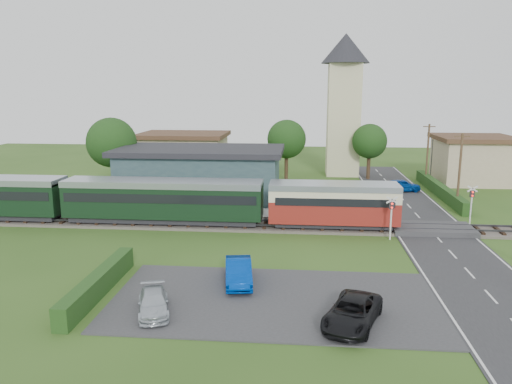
# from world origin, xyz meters

# --- Properties ---
(ground) EXTENTS (120.00, 120.00, 0.00)m
(ground) POSITION_xyz_m (0.00, 0.00, 0.00)
(ground) COLOR #2D4C19
(railway_track) EXTENTS (76.00, 3.20, 0.49)m
(railway_track) POSITION_xyz_m (0.00, 2.00, 0.11)
(railway_track) COLOR #4C443D
(railway_track) RESTS_ON ground
(road) EXTENTS (6.00, 70.00, 0.05)m
(road) POSITION_xyz_m (10.00, 0.00, 0.03)
(road) COLOR #28282B
(road) RESTS_ON ground
(car_park) EXTENTS (17.00, 9.00, 0.08)m
(car_park) POSITION_xyz_m (-1.50, -12.00, 0.04)
(car_park) COLOR #333335
(car_park) RESTS_ON ground
(crossing_deck) EXTENTS (6.20, 3.40, 0.45)m
(crossing_deck) POSITION_xyz_m (10.00, 2.00, 0.23)
(crossing_deck) COLOR #333335
(crossing_deck) RESTS_ON ground
(platform) EXTENTS (30.00, 3.00, 0.45)m
(platform) POSITION_xyz_m (-10.00, 5.20, 0.23)
(platform) COLOR gray
(platform) RESTS_ON ground
(equipment_hut) EXTENTS (2.30, 2.30, 2.55)m
(equipment_hut) POSITION_xyz_m (-18.00, 5.20, 1.75)
(equipment_hut) COLOR beige
(equipment_hut) RESTS_ON platform
(station_building) EXTENTS (16.00, 9.00, 5.30)m
(station_building) POSITION_xyz_m (-10.00, 10.99, 2.69)
(station_building) COLOR #2C454B
(station_building) RESTS_ON ground
(train) EXTENTS (43.20, 2.90, 3.40)m
(train) POSITION_xyz_m (-14.43, 2.00, 2.18)
(train) COLOR #232328
(train) RESTS_ON ground
(church_tower) EXTENTS (6.00, 6.00, 17.60)m
(church_tower) POSITION_xyz_m (5.00, 28.00, 10.23)
(church_tower) COLOR beige
(church_tower) RESTS_ON ground
(house_west) EXTENTS (10.80, 8.80, 5.50)m
(house_west) POSITION_xyz_m (-15.00, 25.00, 2.79)
(house_west) COLOR tan
(house_west) RESTS_ON ground
(house_east) EXTENTS (8.80, 8.80, 5.50)m
(house_east) POSITION_xyz_m (20.00, 24.00, 2.80)
(house_east) COLOR tan
(house_east) RESTS_ON ground
(hedge_carpark) EXTENTS (0.80, 9.00, 1.20)m
(hedge_carpark) POSITION_xyz_m (-11.00, -12.00, 0.60)
(hedge_carpark) COLOR #193814
(hedge_carpark) RESTS_ON ground
(hedge_roadside) EXTENTS (0.80, 18.00, 1.20)m
(hedge_roadside) POSITION_xyz_m (14.20, 16.00, 0.60)
(hedge_roadside) COLOR #193814
(hedge_roadside) RESTS_ON ground
(hedge_station) EXTENTS (22.00, 0.80, 1.30)m
(hedge_station) POSITION_xyz_m (-10.00, 15.50, 0.65)
(hedge_station) COLOR #193814
(hedge_station) RESTS_ON ground
(tree_a) EXTENTS (5.20, 5.20, 8.00)m
(tree_a) POSITION_xyz_m (-20.00, 14.00, 5.38)
(tree_a) COLOR #332316
(tree_a) RESTS_ON ground
(tree_b) EXTENTS (4.60, 4.60, 7.34)m
(tree_b) POSITION_xyz_m (-2.00, 23.00, 5.02)
(tree_b) COLOR #332316
(tree_b) RESTS_ON ground
(tree_c) EXTENTS (4.20, 4.20, 6.78)m
(tree_c) POSITION_xyz_m (8.00, 25.00, 4.65)
(tree_c) COLOR #332316
(tree_c) RESTS_ON ground
(utility_pole_c) EXTENTS (1.40, 0.22, 7.00)m
(utility_pole_c) POSITION_xyz_m (14.20, 10.00, 3.63)
(utility_pole_c) COLOR #473321
(utility_pole_c) RESTS_ON ground
(utility_pole_d) EXTENTS (1.40, 0.22, 7.00)m
(utility_pole_d) POSITION_xyz_m (14.20, 22.00, 3.63)
(utility_pole_d) COLOR #473321
(utility_pole_d) RESTS_ON ground
(crossing_signal_near) EXTENTS (0.84, 0.28, 3.28)m
(crossing_signal_near) POSITION_xyz_m (6.40, -0.41, 2.14)
(crossing_signal_near) COLOR silver
(crossing_signal_near) RESTS_ON ground
(crossing_signal_far) EXTENTS (0.84, 0.28, 3.28)m
(crossing_signal_far) POSITION_xyz_m (13.60, 4.39, 2.14)
(crossing_signal_far) COLOR silver
(crossing_signal_far) RESTS_ON ground
(streetlamp_west) EXTENTS (0.30, 0.30, 5.15)m
(streetlamp_west) POSITION_xyz_m (-22.00, 20.00, 3.04)
(streetlamp_west) COLOR #3F3F47
(streetlamp_west) RESTS_ON ground
(streetlamp_east) EXTENTS (0.30, 0.30, 5.15)m
(streetlamp_east) POSITION_xyz_m (16.00, 27.00, 3.04)
(streetlamp_east) COLOR #3F3F47
(streetlamp_east) RESTS_ON ground
(car_on_road) EXTENTS (4.30, 2.62, 1.37)m
(car_on_road) POSITION_xyz_m (10.57, 17.33, 0.73)
(car_on_road) COLOR #073B9A
(car_on_road) RESTS_ON road
(car_park_blue) EXTENTS (2.06, 4.32, 1.37)m
(car_park_blue) POSITION_xyz_m (-3.64, -9.90, 0.76)
(car_park_blue) COLOR #00319B
(car_park_blue) RESTS_ON car_park
(car_park_silver) EXTENTS (2.44, 3.82, 1.03)m
(car_park_silver) POSITION_xyz_m (-7.33, -14.09, 0.60)
(car_park_silver) COLOR #B2BAC2
(car_park_silver) RESTS_ON car_park
(car_park_dark) EXTENTS (3.48, 4.93, 1.25)m
(car_park_dark) POSITION_xyz_m (2.29, -14.50, 0.70)
(car_park_dark) COLOR black
(car_park_dark) RESTS_ON car_park
(pedestrian_near) EXTENTS (0.77, 0.66, 1.79)m
(pedestrian_near) POSITION_xyz_m (-3.72, 4.55, 1.34)
(pedestrian_near) COLOR gray
(pedestrian_near) RESTS_ON platform
(pedestrian_far) EXTENTS (0.84, 0.95, 1.62)m
(pedestrian_far) POSITION_xyz_m (-14.51, 4.55, 1.26)
(pedestrian_far) COLOR gray
(pedestrian_far) RESTS_ON platform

